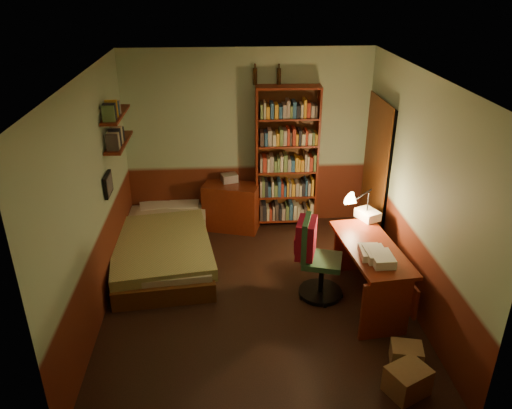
{
  "coord_description": "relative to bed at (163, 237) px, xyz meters",
  "views": [
    {
      "loc": [
        -0.35,
        -4.89,
        3.54
      ],
      "look_at": [
        0.0,
        0.25,
        1.1
      ],
      "focal_mm": 35.0,
      "sensor_mm": 36.0,
      "label": 1
    }
  ],
  "objects": [
    {
      "name": "wall_back",
      "position": [
        1.19,
        1.04,
        0.98
      ],
      "size": [
        3.5,
        0.02,
        2.6
      ],
      "primitive_type": "cube",
      "color": "#91A783",
      "rests_on": "ground"
    },
    {
      "name": "doorway",
      "position": [
        2.91,
        0.33,
        0.68
      ],
      "size": [
        0.06,
        0.9,
        2.0
      ],
      "primitive_type": "cube",
      "color": "black",
      "rests_on": "ground"
    },
    {
      "name": "wall_left",
      "position": [
        -0.57,
        -0.97,
        0.98
      ],
      "size": [
        0.02,
        4.0,
        2.6
      ],
      "primitive_type": "cube",
      "color": "#91A783",
      "rests_on": "ground"
    },
    {
      "name": "office_chair",
      "position": [
        1.95,
        -0.97,
        0.18
      ],
      "size": [
        0.61,
        0.57,
        1.02
      ],
      "primitive_type": "cube",
      "rotation": [
        0.0,
        0.0,
        -0.28
      ],
      "color": "#2F5A36",
      "rests_on": "ground"
    },
    {
      "name": "paper_stack",
      "position": [
        2.6,
        -0.43,
        0.46
      ],
      "size": [
        0.3,
        0.34,
        0.11
      ],
      "primitive_type": "cube",
      "rotation": [
        0.0,
        0.0,
        0.43
      ],
      "color": "silver",
      "rests_on": "desk"
    },
    {
      "name": "wall_shelf_upper",
      "position": [
        -0.45,
        0.13,
        1.63
      ],
      "size": [
        0.2,
        0.9,
        0.03
      ],
      "primitive_type": "cube",
      "color": "#591B0D",
      "rests_on": "wall_left"
    },
    {
      "name": "mini_stereo",
      "position": [
        0.91,
        0.92,
        0.44
      ],
      "size": [
        0.26,
        0.23,
        0.12
      ],
      "primitive_type": "cube",
      "rotation": [
        0.0,
        0.0,
        0.28
      ],
      "color": "#B2B2B7",
      "rests_on": "dresser"
    },
    {
      "name": "wall_right",
      "position": [
        2.95,
        -0.97,
        0.98
      ],
      "size": [
        0.02,
        4.0,
        2.6
      ],
      "primitive_type": "cube",
      "color": "#91A783",
      "rests_on": "ground"
    },
    {
      "name": "dresser",
      "position": [
        0.93,
        0.8,
        0.03
      ],
      "size": [
        0.87,
        0.6,
        0.7
      ],
      "primitive_type": "cube",
      "rotation": [
        0.0,
        0.0,
        -0.28
      ],
      "color": "#591B0D",
      "rests_on": "ground"
    },
    {
      "name": "desk_lamp",
      "position": [
        2.59,
        -0.43,
        0.67
      ],
      "size": [
        0.17,
        0.17,
        0.55
      ],
      "primitive_type": "cone",
      "rotation": [
        0.0,
        0.0,
        -0.02
      ],
      "color": "black",
      "rests_on": "desk"
    },
    {
      "name": "cardboard_box_b",
      "position": [
        2.57,
        -2.17,
        -0.22
      ],
      "size": [
        0.35,
        0.31,
        0.21
      ],
      "primitive_type": "cube",
      "rotation": [
        0.0,
        0.0,
        -0.23
      ],
      "color": "olive",
      "rests_on": "ground"
    },
    {
      "name": "ceiling",
      "position": [
        1.19,
        -0.97,
        2.29
      ],
      "size": [
        3.5,
        4.0,
        0.02
      ],
      "primitive_type": "cube",
      "color": "silver",
      "rests_on": "wall_back"
    },
    {
      "name": "desk",
      "position": [
        2.46,
        -1.11,
        0.04
      ],
      "size": [
        0.7,
        1.41,
        0.73
      ],
      "primitive_type": "cube",
      "rotation": [
        0.0,
        0.0,
        0.11
      ],
      "color": "#591B0D",
      "rests_on": "ground"
    },
    {
      "name": "wall_shelf_lower",
      "position": [
        -0.45,
        0.13,
        1.28
      ],
      "size": [
        0.2,
        0.9,
        0.03
      ],
      "primitive_type": "cube",
      "color": "#591B0D",
      "rests_on": "wall_left"
    },
    {
      "name": "red_jacket",
      "position": [
        1.69,
        -1.08,
        0.92
      ],
      "size": [
        0.28,
        0.41,
        0.44
      ],
      "primitive_type": "cube",
      "rotation": [
        0.0,
        0.0,
        0.22
      ],
      "color": "maroon",
      "rests_on": "office_chair"
    },
    {
      "name": "cardboard_box_a",
      "position": [
        2.46,
        -2.53,
        -0.19
      ],
      "size": [
        0.45,
        0.42,
        0.27
      ],
      "primitive_type": "cube",
      "rotation": [
        0.0,
        0.0,
        0.46
      ],
      "color": "olive",
      "rests_on": "ground"
    },
    {
      "name": "door_trim",
      "position": [
        2.88,
        0.33,
        0.68
      ],
      "size": [
        0.02,
        0.98,
        2.08
      ],
      "primitive_type": "cube",
      "color": "#47240E",
      "rests_on": "ground"
    },
    {
      "name": "wall_front",
      "position": [
        1.19,
        -2.98,
        0.98
      ],
      "size": [
        3.5,
        0.02,
        2.6
      ],
      "primitive_type": "cube",
      "color": "#91A783",
      "rests_on": "ground"
    },
    {
      "name": "bottle_right",
      "position": [
        1.62,
        0.99,
        1.89
      ],
      "size": [
        0.07,
        0.07,
        0.22
      ],
      "primitive_type": "cylinder",
      "rotation": [
        0.0,
        0.0,
        -0.21
      ],
      "color": "black",
      "rests_on": "bookshelf"
    },
    {
      "name": "floor",
      "position": [
        1.19,
        -0.97,
        -0.33
      ],
      "size": [
        3.5,
        4.0,
        0.02
      ],
      "primitive_type": "cube",
      "color": "black",
      "rests_on": "ground"
    },
    {
      "name": "bed",
      "position": [
        0.0,
        0.0,
        0.0
      ],
      "size": [
        1.38,
        2.29,
        0.65
      ],
      "primitive_type": "cube",
      "rotation": [
        0.0,
        0.0,
        0.1
      ],
      "color": "olive",
      "rests_on": "ground"
    },
    {
      "name": "bookshelf",
      "position": [
        1.74,
        0.88,
        0.73
      ],
      "size": [
        0.91,
        0.31,
        2.11
      ],
      "primitive_type": "cube",
      "rotation": [
        0.0,
        0.0,
        -0.04
      ],
      "color": "#591B0D",
      "rests_on": "ground"
    },
    {
      "name": "bottle_left",
      "position": [
        1.29,
        0.99,
        1.89
      ],
      "size": [
        0.07,
        0.07,
        0.22
      ],
      "primitive_type": "cylinder",
      "rotation": [
        0.0,
        0.0,
        0.24
      ],
      "color": "black",
      "rests_on": "bookshelf"
    },
    {
      "name": "framed_picture",
      "position": [
        -0.53,
        -0.37,
        0.93
      ],
      "size": [
        0.04,
        0.32,
        0.26
      ],
      "primitive_type": "cube",
      "color": "black",
      "rests_on": "wall_left"
    }
  ]
}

